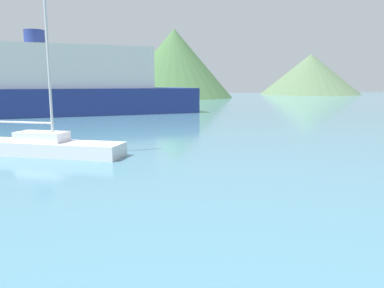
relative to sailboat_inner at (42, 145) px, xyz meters
The scene contains 5 objects.
sailboat_inner is the anchor object (origin of this frame).
ferry_distant 24.87m from the sailboat_inner, 97.30° to the left, with size 35.19×12.55×8.94m.
hill_central 77.26m from the sailboat_inner, 97.42° to the left, with size 40.78×40.78×10.15m.
hill_east 70.96m from the sailboat_inner, 72.41° to the left, with size 26.96×26.96×15.67m.
hill_far_east 103.51m from the sailboat_inner, 50.90° to the left, with size 28.92×28.92×11.70m.
Camera 1 is at (-4.34, 0.64, 3.48)m, focal length 35.00 mm.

